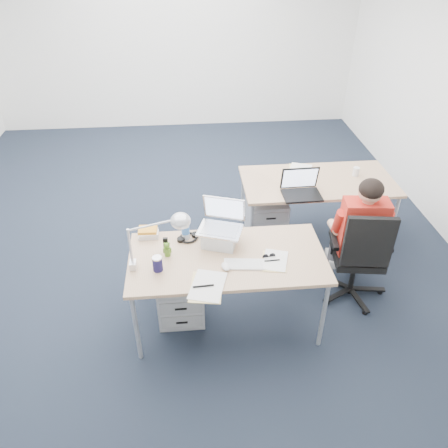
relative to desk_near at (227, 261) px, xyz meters
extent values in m
plane|color=black|center=(-0.41, 1.22, -0.68)|extent=(7.00, 7.00, 0.00)
cube|color=white|center=(-0.41, 4.72, 0.72)|extent=(6.00, 0.02, 2.80)
cube|color=tan|center=(0.00, 0.00, 0.03)|extent=(1.60, 0.80, 0.03)
cylinder|color=#B7BABC|center=(-0.75, -0.35, -0.33)|extent=(0.04, 0.04, 0.70)
cylinder|color=#B7BABC|center=(0.75, -0.35, -0.33)|extent=(0.04, 0.04, 0.70)
cylinder|color=#B7BABC|center=(-0.75, 0.35, -0.33)|extent=(0.04, 0.04, 0.70)
cylinder|color=#B7BABC|center=(0.75, 0.35, -0.33)|extent=(0.04, 0.04, 0.70)
cube|color=tan|center=(1.08, 1.19, 0.03)|extent=(1.60, 0.80, 0.03)
cylinder|color=#B7BABC|center=(0.33, 0.84, -0.33)|extent=(0.04, 0.04, 0.70)
cylinder|color=#B7BABC|center=(1.83, 0.84, -0.33)|extent=(0.04, 0.04, 0.70)
cylinder|color=#B7BABC|center=(0.33, 1.54, -0.33)|extent=(0.04, 0.04, 0.70)
cylinder|color=#B7BABC|center=(1.83, 1.54, -0.33)|extent=(0.04, 0.04, 0.70)
cylinder|color=black|center=(1.22, 0.25, -0.44)|extent=(0.04, 0.04, 0.39)
cube|color=black|center=(1.22, 0.25, -0.23)|extent=(0.49, 0.49, 0.07)
cube|color=black|center=(1.19, 0.04, 0.08)|extent=(0.42, 0.11, 0.49)
cube|color=red|center=(1.22, 0.26, 0.08)|extent=(0.41, 0.24, 0.53)
sphere|color=tan|center=(1.22, 0.26, 0.45)|extent=(0.20, 0.20, 0.20)
cube|color=#A9ABAF|center=(-0.40, 0.15, -0.41)|extent=(0.40, 0.50, 0.55)
cube|color=#A9ABAF|center=(0.55, 1.19, -0.41)|extent=(0.40, 0.50, 0.55)
cube|color=white|center=(0.12, -0.12, 0.05)|extent=(0.33, 0.17, 0.02)
ellipsoid|color=white|center=(-0.03, -0.15, 0.06)|extent=(0.09, 0.12, 0.04)
cylinder|color=#191543|center=(-0.55, -0.12, 0.11)|extent=(0.09, 0.09, 0.13)
cylinder|color=silver|center=(-0.33, 0.28, 0.16)|extent=(0.09, 0.09, 0.23)
cube|color=silver|center=(-0.65, 0.34, 0.08)|extent=(0.20, 0.16, 0.08)
cube|color=black|center=(-0.49, 0.10, 0.12)|extent=(0.04, 0.03, 0.14)
cube|color=#EFD68A|center=(-0.19, -0.35, 0.05)|extent=(0.31, 0.38, 0.01)
cube|color=#EFD68A|center=(0.37, -0.10, 0.05)|extent=(0.25, 0.30, 0.01)
cylinder|color=white|center=(1.51, 1.26, 0.09)|extent=(0.08, 0.08, 0.10)
cube|color=white|center=(0.93, 1.40, 0.05)|extent=(0.32, 0.38, 0.01)
camera|label=1|loc=(-0.28, -2.75, 2.28)|focal=35.00mm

